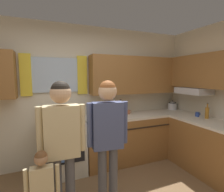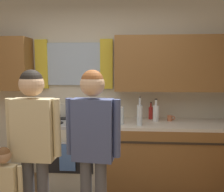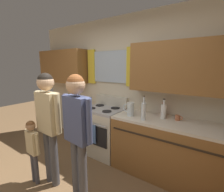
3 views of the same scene
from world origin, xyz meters
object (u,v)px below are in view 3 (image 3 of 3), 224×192
(water_pitcher, at_px, (130,109))
(adult_in_plaid, at_px, (77,124))
(stove_oven, at_px, (104,130))
(cup_terracotta, at_px, (178,118))
(bottle_milk_white, at_px, (163,111))
(adult_holding_child, at_px, (48,117))
(small_child, at_px, (33,145))
(bottle_sauce_red, at_px, (163,110))
(bottle_tall_clear, at_px, (144,111))

(water_pitcher, height_order, adult_in_plaid, adult_in_plaid)
(water_pitcher, xyz_separation_m, adult_in_plaid, (-0.20, -0.96, 0.00))
(stove_oven, relative_size, cup_terracotta, 10.11)
(stove_oven, bearing_deg, bottle_milk_white, 2.46)
(adult_holding_child, xyz_separation_m, small_child, (-0.21, -0.14, -0.42))
(bottle_sauce_red, height_order, cup_terracotta, bottle_sauce_red)
(cup_terracotta, xyz_separation_m, water_pitcher, (-0.69, -0.21, 0.07))
(bottle_milk_white, distance_m, adult_in_plaid, 1.31)
(bottle_milk_white, distance_m, water_pitcher, 0.51)
(bottle_sauce_red, relative_size, water_pitcher, 1.12)
(bottle_milk_white, bearing_deg, water_pitcher, -162.26)
(bottle_tall_clear, bearing_deg, water_pitcher, 165.98)
(bottle_tall_clear, height_order, bottle_sauce_red, bottle_tall_clear)
(stove_oven, height_order, bottle_tall_clear, bottle_tall_clear)
(bottle_sauce_red, height_order, small_child, bottle_sauce_red)
(bottle_tall_clear, xyz_separation_m, cup_terracotta, (0.43, 0.27, -0.10))
(cup_terracotta, bearing_deg, adult_in_plaid, -127.44)
(bottle_sauce_red, bearing_deg, adult_in_plaid, -116.57)
(stove_oven, distance_m, small_child, 1.29)
(adult_holding_child, height_order, adult_in_plaid, adult_holding_child)
(stove_oven, xyz_separation_m, bottle_sauce_red, (1.07, 0.21, 0.53))
(bottle_milk_white, bearing_deg, bottle_tall_clear, -135.90)
(bottle_tall_clear, bearing_deg, bottle_sauce_red, 65.22)
(cup_terracotta, xyz_separation_m, adult_holding_child, (-1.42, -1.20, 0.07))
(water_pitcher, relative_size, adult_in_plaid, 0.14)
(stove_oven, bearing_deg, adult_in_plaid, -67.92)
(bottle_milk_white, relative_size, small_child, 0.33)
(bottle_sauce_red, bearing_deg, adult_holding_child, -131.78)
(bottle_tall_clear, height_order, water_pitcher, bottle_tall_clear)
(adult_holding_child, bearing_deg, cup_terracotta, 40.09)
(cup_terracotta, bearing_deg, adult_holding_child, -139.91)
(stove_oven, height_order, bottle_milk_white, bottle_milk_white)
(bottle_sauce_red, bearing_deg, cup_terracotta, -23.66)
(bottle_sauce_red, bearing_deg, water_pitcher, -144.05)
(water_pitcher, xyz_separation_m, adult_holding_child, (-0.73, -0.99, 0.00))
(bottle_tall_clear, bearing_deg, adult_in_plaid, -117.32)
(adult_in_plaid, bearing_deg, adult_holding_child, -176.33)
(bottle_milk_white, distance_m, cup_terracotta, 0.22)
(stove_oven, height_order, cup_terracotta, stove_oven)
(bottle_milk_white, xyz_separation_m, adult_holding_child, (-1.22, -1.15, -0.01))
(bottle_tall_clear, xyz_separation_m, bottle_milk_white, (0.23, 0.22, -0.02))
(bottle_milk_white, relative_size, bottle_sauce_red, 1.27)
(water_pitcher, bearing_deg, bottle_sauce_red, 35.95)
(water_pitcher, height_order, small_child, water_pitcher)
(adult_in_plaid, bearing_deg, stove_oven, 112.08)
(stove_oven, xyz_separation_m, cup_terracotta, (1.32, 0.10, 0.47))
(water_pitcher, height_order, adult_holding_child, adult_holding_child)
(cup_terracotta, height_order, adult_holding_child, adult_holding_child)
(bottle_tall_clear, height_order, cup_terracotta, bottle_tall_clear)
(cup_terracotta, xyz_separation_m, adult_in_plaid, (-0.89, -1.16, 0.07))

